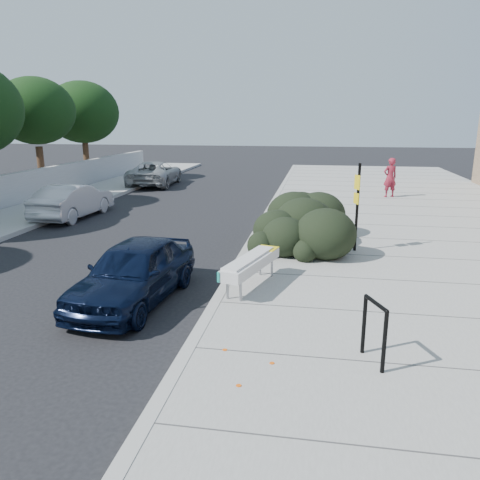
# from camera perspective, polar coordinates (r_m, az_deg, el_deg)

# --- Properties ---
(ground) EXTENTS (120.00, 120.00, 0.00)m
(ground) POSITION_cam_1_polar(r_m,az_deg,el_deg) (9.76, -3.02, -8.35)
(ground) COLOR black
(ground) RESTS_ON ground
(sidewalk_near) EXTENTS (11.20, 50.00, 0.15)m
(sidewalk_near) POSITION_cam_1_polar(r_m,az_deg,el_deg) (14.71, 23.40, -1.32)
(sidewalk_near) COLOR gray
(sidewalk_near) RESTS_ON ground
(curb_near) EXTENTS (0.22, 50.00, 0.17)m
(curb_near) POSITION_cam_1_polar(r_m,az_deg,el_deg) (14.40, 1.27, -0.39)
(curb_near) COLOR #9E9E99
(curb_near) RESTS_ON ground
(curb_far) EXTENTS (0.22, 50.00, 0.17)m
(curb_far) POSITION_cam_1_polar(r_m,az_deg,el_deg) (17.41, -25.77, 0.77)
(curb_far) COLOR #9E9E99
(curb_far) RESTS_ON ground
(tree_far_e) EXTENTS (4.00, 4.00, 5.90)m
(tree_far_e) POSITION_cam_1_polar(r_m,az_deg,el_deg) (26.99, -23.70, 14.19)
(tree_far_e) COLOR #332114
(tree_far_e) RESTS_ON ground
(tree_far_f) EXTENTS (4.40, 4.40, 6.07)m
(tree_far_f) POSITION_cam_1_polar(r_m,az_deg,el_deg) (31.33, -18.63, 14.53)
(tree_far_f) COLOR #332114
(tree_far_f) RESTS_ON ground
(bench) EXTENTS (1.08, 2.30, 0.68)m
(bench) POSITION_cam_1_polar(r_m,az_deg,el_deg) (10.35, 1.37, -2.91)
(bench) COLOR gray
(bench) RESTS_ON sidewalk_near
(bike_rack) EXTENTS (0.31, 0.64, 1.00)m
(bike_rack) POSITION_cam_1_polar(r_m,az_deg,el_deg) (7.48, 16.06, -10.04)
(bike_rack) COLOR black
(bike_rack) RESTS_ON sidewalk_near
(sign_post) EXTENTS (0.15, 0.27, 2.48)m
(sign_post) POSITION_cam_1_polar(r_m,az_deg,el_deg) (13.45, 14.08, 4.55)
(sign_post) COLOR black
(sign_post) RESTS_ON sidewalk_near
(hedge) EXTENTS (2.31, 4.42, 1.64)m
(hedge) POSITION_cam_1_polar(r_m,az_deg,el_deg) (14.36, 7.41, 3.07)
(hedge) COLOR black
(hedge) RESTS_ON sidewalk_near
(sedan_navy) EXTENTS (1.92, 4.04, 1.33)m
(sedan_navy) POSITION_cam_1_polar(r_m,az_deg,el_deg) (10.13, -12.80, -3.80)
(sedan_navy) COLOR black
(sedan_navy) RESTS_ON ground
(wagon_silver) EXTENTS (1.59, 4.14, 1.35)m
(wagon_silver) POSITION_cam_1_polar(r_m,az_deg,el_deg) (19.57, -19.68, 4.52)
(wagon_silver) COLOR #ACACB1
(wagon_silver) RESTS_ON ground
(suv_silver) EXTENTS (2.74, 5.25, 1.41)m
(suv_silver) POSITION_cam_1_polar(r_m,az_deg,el_deg) (28.15, -10.33, 8.01)
(suv_silver) COLOR #989B9D
(suv_silver) RESTS_ON ground
(pedestrian) EXTENTS (0.80, 0.67, 1.87)m
(pedestrian) POSITION_cam_1_polar(r_m,az_deg,el_deg) (23.62, 17.82, 7.26)
(pedestrian) COLOR maroon
(pedestrian) RESTS_ON sidewalk_near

